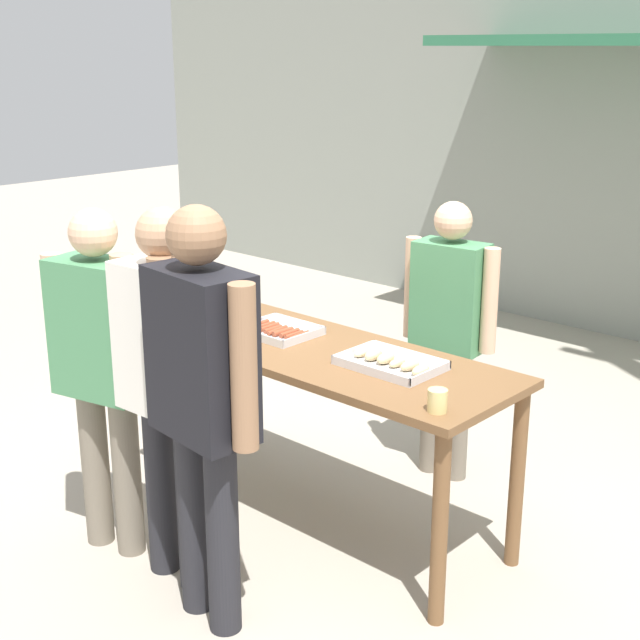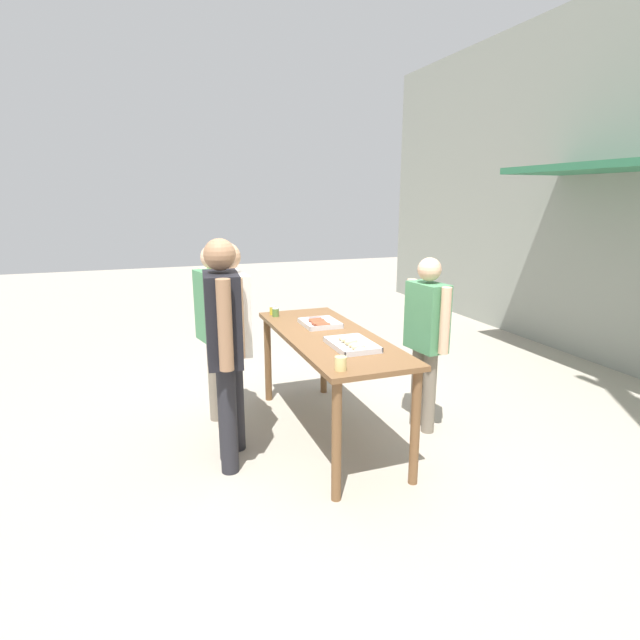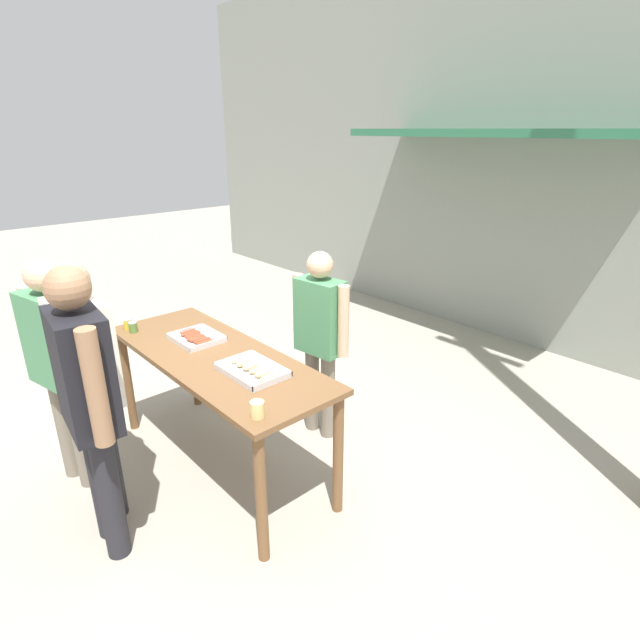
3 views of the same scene
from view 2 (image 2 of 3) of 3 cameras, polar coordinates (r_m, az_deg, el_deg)
The scene contains 11 objects.
ground_plane at distance 4.61m, azimuth 0.97°, elevation -12.90°, with size 24.00×24.00×0.00m, color #A39989.
serving_table at distance 4.31m, azimuth 1.02°, elevation -3.24°, with size 2.04×0.75×0.93m.
food_tray_sausages at distance 4.57m, azimuth 0.00°, elevation -0.44°, with size 0.37×0.32×0.04m.
food_tray_buns at distance 3.92m, azimuth 3.70°, elevation -2.82°, with size 0.46×0.31×0.06m.
condiment_jar_mustard at distance 5.01m, azimuth -5.41°, elevation 1.10°, with size 0.06×0.06×0.09m.
condiment_jar_ketchup at distance 4.92m, azimuth -5.10°, elevation 0.88°, with size 0.06×0.06×0.09m.
beer_cup at distance 3.39m, azimuth 2.37°, elevation -4.99°, with size 0.08×0.08×0.10m.
person_server_behind_table at distance 4.50m, azimuth 12.06°, elevation -1.07°, with size 0.56×0.25×1.58m.
person_customer_holding_hotdog at distance 4.58m, azimuth -11.77°, elevation -0.12°, with size 0.63×0.34×1.68m.
person_customer_with_cup at distance 3.80m, azimuth -10.97°, elevation -1.83°, with size 0.66×0.30×1.79m.
person_customer_waiting_in_line at distance 4.16m, azimuth -10.28°, elevation -1.04°, with size 0.67×0.28×1.73m.
Camera 2 is at (3.85, -1.48, 2.08)m, focal length 28.00 mm.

